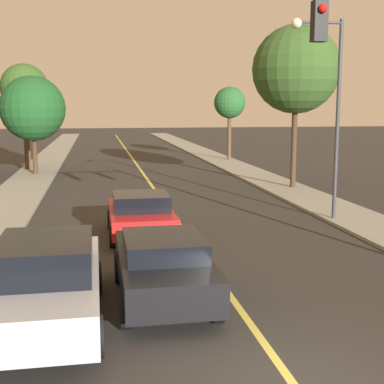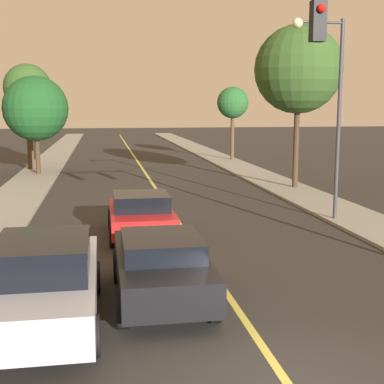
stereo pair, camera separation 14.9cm
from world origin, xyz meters
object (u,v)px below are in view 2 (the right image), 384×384
tree_left_far (27,89)px  tree_right_far (233,103)px  car_outer_lane_front (44,281)px  streetlamp_right (328,92)px  tree_right_near (298,70)px  tree_left_near (36,109)px  car_near_lane_second (141,214)px  car_near_lane_front (161,265)px

tree_left_far → tree_right_far: (14.70, 4.02, -0.90)m
car_outer_lane_front → streetlamp_right: size_ratio=0.72×
streetlamp_right → tree_right_near: (1.74, 7.65, 1.32)m
tree_left_near → tree_right_near: tree_right_near is taller
car_near_lane_second → tree_right_near: tree_right_near is taller
car_near_lane_front → car_outer_lane_front: (-2.37, -0.93, 0.08)m
car_outer_lane_front → streetlamp_right: (9.15, 7.96, 3.81)m
car_near_lane_front → streetlamp_right: streetlamp_right is taller
car_outer_lane_front → tree_right_near: tree_right_near is taller
car_near_lane_front → car_outer_lane_front: bearing=-158.4°
tree_left_far → tree_right_far: tree_left_far is taller
car_near_lane_second → tree_left_near: (-5.08, 16.66, 3.33)m
car_near_lane_front → car_outer_lane_front: car_outer_lane_front is taller
car_near_lane_front → tree_left_near: size_ratio=0.76×
tree_left_far → tree_right_near: 17.94m
tree_left_near → tree_right_far: size_ratio=1.06×
tree_left_near → streetlamp_right: bearing=-52.6°
tree_left_near → tree_right_far: tree_left_near is taller
tree_right_near → car_near_lane_second: bearing=-134.2°
car_near_lane_front → tree_right_far: bearing=73.3°
streetlamp_right → car_outer_lane_front: bearing=-139.0°
car_near_lane_front → car_outer_lane_front: 2.54m
tree_right_near → tree_right_far: (0.32, 14.72, -1.56)m
car_near_lane_second → tree_left_far: 20.84m
tree_right_far → car_outer_lane_front: bearing=-110.3°
car_near_lane_front → car_outer_lane_front: size_ratio=0.89×
car_near_lane_front → tree_right_far: (8.85, 29.40, 3.65)m
car_near_lane_second → car_outer_lane_front: size_ratio=0.82×
car_near_lane_front → tree_left_near: bearing=102.7°
tree_left_near → tree_right_far: bearing=26.1°
tree_left_near → car_near_lane_second: bearing=-73.0°
tree_left_near → tree_left_far: (-0.77, 2.81, 1.27)m
car_near_lane_front → streetlamp_right: 10.52m
car_near_lane_second → tree_left_far: tree_left_far is taller
car_near_lane_second → tree_left_near: tree_left_near is taller
car_near_lane_front → tree_left_near: tree_left_near is taller
tree_left_near → tree_right_near: bearing=-30.1°
tree_left_near → tree_right_far: (13.93, 6.83, 0.37)m
tree_left_near → tree_left_far: size_ratio=0.87×
car_near_lane_second → streetlamp_right: bearing=9.3°
streetlamp_right → tree_left_near: size_ratio=1.20×
tree_left_far → tree_right_far: 15.27m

